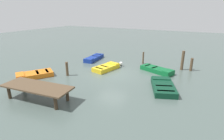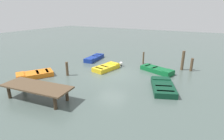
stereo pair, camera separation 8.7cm
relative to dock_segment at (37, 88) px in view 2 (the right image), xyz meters
The scene contains 12 objects.
ground_plane 6.89m from the dock_segment, 105.89° to the right, with size 80.00×80.00×0.00m, color #4C5B56.
dock_segment is the anchor object (origin of this frame).
rowboat_dark_green 8.65m from the dock_segment, 141.46° to the right, with size 2.50×3.38×0.46m.
rowboat_green 10.47m from the dock_segment, 120.83° to the right, with size 3.30×2.15×0.46m.
rowboat_orange 4.57m from the dock_segment, 36.31° to the right, with size 2.77×3.23×0.46m.
rowboat_yellow 7.41m from the dock_segment, 96.46° to the right, with size 1.80×2.95×0.46m.
rowboat_blue 10.07m from the dock_segment, 77.12° to the right, with size 1.41×3.37×0.46m.
mooring_piling_near_right 13.56m from the dock_segment, 126.77° to the right, with size 0.25×0.25×1.23m, color brown.
mooring_piling_mid_right 11.48m from the dock_segment, 106.77° to the right, with size 0.17×0.17×1.29m, color brown.
mooring_piling_near_left 4.52m from the dock_segment, 72.15° to the right, with size 0.23×0.23×1.23m, color brown.
mooring_piling_mid_left 13.01m from the dock_segment, 124.12° to the right, with size 0.27×0.27×1.87m, color brown.
marker_buoy 9.19m from the dock_segment, 100.15° to the right, with size 0.36×0.36×0.48m.
Camera 2 is at (-7.21, 13.27, 5.46)m, focal length 28.21 mm.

